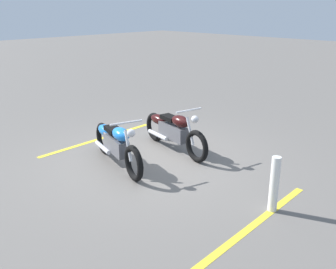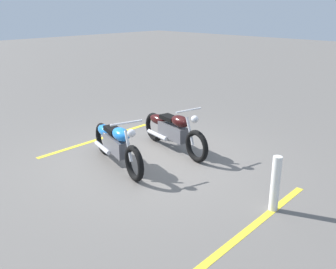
{
  "view_description": "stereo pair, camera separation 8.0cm",
  "coord_description": "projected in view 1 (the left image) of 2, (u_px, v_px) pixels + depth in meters",
  "views": [
    {
      "loc": [
        5.42,
        -5.02,
        3.03
      ],
      "look_at": [
        0.48,
        0.0,
        0.65
      ],
      "focal_mm": 41.17,
      "sensor_mm": 36.0,
      "label": 1
    },
    {
      "loc": [
        5.36,
        -5.08,
        3.03
      ],
      "look_at": [
        0.48,
        0.0,
        0.65
      ],
      "focal_mm": 41.17,
      "sensor_mm": 36.0,
      "label": 2
    }
  ],
  "objects": [
    {
      "name": "ground_plane",
      "position": [
        151.0,
        159.0,
        7.96
      ],
      "size": [
        60.0,
        60.0,
        0.0
      ],
      "primitive_type": "plane",
      "color": "#66605B"
    },
    {
      "name": "motorcycle_bright_foreground",
      "position": [
        116.0,
        143.0,
        7.55
      ],
      "size": [
        2.17,
        0.81,
        1.04
      ],
      "rotation": [
        0.0,
        0.0,
        -0.28
      ],
      "color": "black",
      "rests_on": "ground"
    },
    {
      "name": "motorcycle_dark_foreground",
      "position": [
        173.0,
        130.0,
        8.33
      ],
      "size": [
        2.21,
        0.7,
        1.04
      ],
      "rotation": [
        0.0,
        0.0,
        -0.2
      ],
      "color": "black",
      "rests_on": "ground"
    },
    {
      "name": "bollard_post",
      "position": [
        274.0,
        184.0,
        5.83
      ],
      "size": [
        0.14,
        0.14,
        0.89
      ],
      "primitive_type": "cylinder",
      "color": "white",
      "rests_on": "ground"
    },
    {
      "name": "parking_stripe_near",
      "position": [
        99.0,
        139.0,
        9.14
      ],
      "size": [
        0.24,
        3.2,
        0.01
      ],
      "primitive_type": "cube",
      "rotation": [
        0.0,
        0.0,
        1.61
      ],
      "color": "yellow",
      "rests_on": "ground"
    },
    {
      "name": "parking_stripe_mid",
      "position": [
        252.0,
        226.0,
        5.54
      ],
      "size": [
        0.24,
        3.2,
        0.01
      ],
      "primitive_type": "cube",
      "rotation": [
        0.0,
        0.0,
        1.61
      ],
      "color": "yellow",
      "rests_on": "ground"
    }
  ]
}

